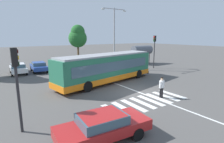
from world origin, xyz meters
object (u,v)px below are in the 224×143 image
(parked_car_silver, at_px, (59,64))
(traffic_light_near_corner, at_px, (16,77))
(pedestrian_crossing_street, at_px, (162,86))
(foreground_sedan, at_px, (103,126))
(parked_car_white, at_px, (18,68))
(parked_car_black, at_px, (92,61))
(traffic_light_far_corner, at_px, (154,47))
(parked_car_teal, at_px, (76,62))
(bus_stop_shelter, at_px, (142,50))
(parked_car_champagne, at_px, (107,60))
(background_tree_right, at_px, (78,36))
(city_transit_bus, at_px, (107,68))
(parked_car_blue, at_px, (39,66))
(twin_arm_street_lamp, at_px, (114,32))

(parked_car_silver, height_order, traffic_light_near_corner, traffic_light_near_corner)
(pedestrian_crossing_street, xyz_separation_m, foreground_sedan, (-7.01, -2.45, -0.20))
(parked_car_white, distance_m, parked_car_black, 10.89)
(parked_car_black, bearing_deg, foreground_sedan, -116.65)
(traffic_light_near_corner, relative_size, traffic_light_far_corner, 0.88)
(parked_car_teal, xyz_separation_m, bus_stop_shelter, (11.14, -3.29, 1.65))
(parked_car_champagne, xyz_separation_m, bus_stop_shelter, (5.74, -2.59, 1.65))
(parked_car_black, bearing_deg, traffic_light_near_corner, -128.26)
(foreground_sedan, xyz_separation_m, background_tree_right, (9.40, 24.10, 4.04))
(parked_car_teal, bearing_deg, traffic_light_near_corner, -121.14)
(traffic_light_far_corner, xyz_separation_m, bus_stop_shelter, (1.41, 4.17, -0.90))
(traffic_light_far_corner, bearing_deg, city_transit_bus, -163.30)
(city_transit_bus, distance_m, traffic_light_far_corner, 11.25)
(parked_car_silver, height_order, parked_car_black, same)
(foreground_sedan, distance_m, parked_car_black, 21.45)
(bus_stop_shelter, bearing_deg, parked_car_blue, 170.00)
(foreground_sedan, height_order, traffic_light_near_corner, traffic_light_near_corner)
(pedestrian_crossing_street, bearing_deg, parked_car_black, 81.14)
(city_transit_bus, height_order, traffic_light_near_corner, traffic_light_near_corner)
(foreground_sedan, bearing_deg, parked_car_silver, 77.83)
(traffic_light_near_corner, bearing_deg, traffic_light_far_corner, 24.79)
(city_transit_bus, relative_size, pedestrian_crossing_street, 7.12)
(parked_car_teal, relative_size, twin_arm_street_lamp, 0.52)
(foreground_sedan, relative_size, parked_car_champagne, 1.02)
(pedestrian_crossing_street, distance_m, parked_car_champagne, 17.34)
(parked_car_teal, bearing_deg, parked_car_white, -178.13)
(parked_car_teal, relative_size, traffic_light_far_corner, 0.92)
(city_transit_bus, height_order, bus_stop_shelter, bus_stop_shelter)
(traffic_light_near_corner, xyz_separation_m, bus_stop_shelter, (21.17, 13.30, -0.54))
(parked_car_blue, relative_size, parked_car_black, 1.00)
(parked_car_blue, height_order, parked_car_teal, same)
(city_transit_bus, xyz_separation_m, parked_car_champagne, (6.31, 9.96, -0.82))
(foreground_sedan, bearing_deg, twin_arm_street_lamp, 53.37)
(pedestrian_crossing_street, bearing_deg, city_transit_bus, 98.63)
(foreground_sedan, height_order, parked_car_champagne, same)
(parked_car_silver, bearing_deg, parked_car_black, -4.18)
(bus_stop_shelter, bearing_deg, parked_car_champagne, 155.69)
(foreground_sedan, xyz_separation_m, traffic_light_far_corner, (16.67, 12.18, 2.55))
(pedestrian_crossing_street, xyz_separation_m, bus_stop_shelter, (11.06, 13.91, 1.45))
(background_tree_right, bearing_deg, pedestrian_crossing_street, -96.31)
(foreground_sedan, xyz_separation_m, parked_car_blue, (1.29, 19.31, 0.00))
(traffic_light_near_corner, bearing_deg, parked_car_white, 83.64)
(parked_car_white, distance_m, twin_arm_street_lamp, 13.96)
(parked_car_black, bearing_deg, parked_car_champagne, -4.66)
(parked_car_teal, height_order, parked_car_black, same)
(foreground_sedan, distance_m, parked_car_silver, 20.01)
(parked_car_blue, xyz_separation_m, background_tree_right, (8.11, 4.79, 4.04))
(parked_car_blue, distance_m, parked_car_teal, 5.65)
(city_transit_bus, distance_m, parked_car_teal, 10.73)
(parked_car_champagne, relative_size, traffic_light_near_corner, 1.03)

